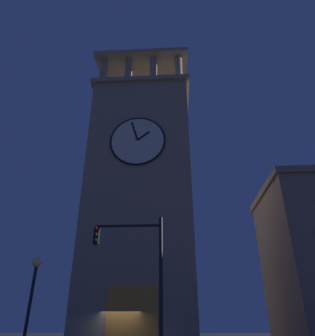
{
  "coord_description": "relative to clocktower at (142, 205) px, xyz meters",
  "views": [
    {
      "loc": [
        -3.47,
        20.5,
        1.61
      ],
      "look_at": [
        -2.02,
        -4.84,
        14.58
      ],
      "focal_mm": 33.5,
      "sensor_mm": 36.0,
      "label": 1
    }
  ],
  "objects": [
    {
      "name": "street_lamp",
      "position": [
        3.45,
        11.25,
        -7.86
      ],
      "size": [
        0.44,
        0.44,
        4.45
      ],
      "color": "black",
      "rests_on": "ground_plane"
    },
    {
      "name": "clocktower",
      "position": [
        0.0,
        0.0,
        0.0
      ],
      "size": [
        8.72,
        9.5,
        27.95
      ],
      "color": "gray",
      "rests_on": "ground_plane"
    },
    {
      "name": "traffic_signal_near",
      "position": [
        -1.24,
        12.04,
        -7.11
      ],
      "size": [
        2.99,
        0.41,
        5.94
      ],
      "color": "black",
      "rests_on": "ground_plane"
    }
  ]
}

